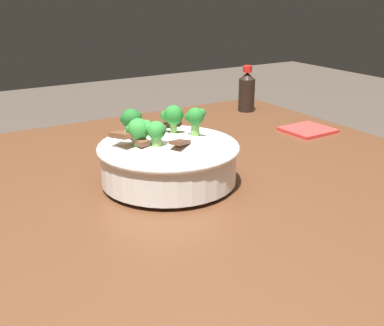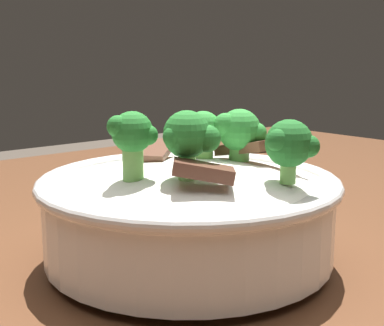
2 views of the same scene
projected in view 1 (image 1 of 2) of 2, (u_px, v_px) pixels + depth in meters
name	position (u px, v px, depth m)	size (l,w,h in m)	color
dining_table	(132.00, 244.00, 0.88)	(1.37, 1.09, 0.77)	#56331E
rice_bowl	(168.00, 157.00, 0.91)	(0.26, 0.26, 0.14)	white
soy_sauce_bottle	(247.00, 91.00, 1.43)	(0.05, 0.05, 0.13)	black
folded_napkin	(308.00, 130.00, 1.25)	(0.11, 0.11, 0.01)	red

